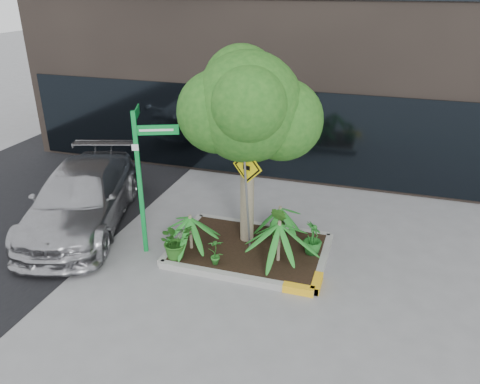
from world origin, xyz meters
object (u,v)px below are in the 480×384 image
(tree, at_px, (248,107))
(street_sign_post, at_px, (142,167))
(parked_car, at_px, (81,198))
(cattle_sign, at_px, (247,185))

(tree, relative_size, street_sign_post, 1.37)
(parked_car, relative_size, cattle_sign, 2.15)
(parked_car, bearing_deg, cattle_sign, -20.54)
(cattle_sign, bearing_deg, tree, 126.36)
(parked_car, xyz_separation_m, street_sign_post, (2.04, -0.57, 1.23))
(tree, distance_m, cattle_sign, 1.54)
(tree, relative_size, parked_car, 0.88)
(street_sign_post, bearing_deg, tree, 1.03)
(tree, bearing_deg, street_sign_post, -156.77)
(tree, height_order, street_sign_post, tree)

